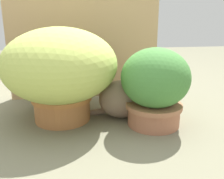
{
  "coord_description": "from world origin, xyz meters",
  "views": [
    {
      "loc": [
        -0.06,
        -1.26,
        0.59
      ],
      "look_at": [
        0.12,
        0.08,
        0.18
      ],
      "focal_mm": 41.57,
      "sensor_mm": 36.0,
      "label": 1
    }
  ],
  "objects_px": {
    "leafy_planter": "(155,86)",
    "mushroom_ornament_pink": "(68,110)",
    "grass_planter": "(60,69)",
    "cat": "(125,97)"
  },
  "relations": [
    {
      "from": "leafy_planter",
      "to": "mushroom_ornament_pink",
      "type": "xyz_separation_m",
      "value": [
        -0.45,
        0.04,
        -0.12
      ]
    },
    {
      "from": "cat",
      "to": "mushroom_ornament_pink",
      "type": "bearing_deg",
      "value": -165.14
    },
    {
      "from": "grass_planter",
      "to": "mushroom_ornament_pink",
      "type": "height_order",
      "value": "grass_planter"
    },
    {
      "from": "mushroom_ornament_pink",
      "to": "leafy_planter",
      "type": "bearing_deg",
      "value": -4.58
    },
    {
      "from": "grass_planter",
      "to": "mushroom_ornament_pink",
      "type": "relative_size",
      "value": 4.71
    },
    {
      "from": "grass_planter",
      "to": "cat",
      "type": "relative_size",
      "value": 1.64
    },
    {
      "from": "leafy_planter",
      "to": "cat",
      "type": "height_order",
      "value": "leafy_planter"
    },
    {
      "from": "leafy_planter",
      "to": "mushroom_ornament_pink",
      "type": "relative_size",
      "value": 3.17
    },
    {
      "from": "leafy_planter",
      "to": "grass_planter",
      "type": "bearing_deg",
      "value": 164.05
    },
    {
      "from": "grass_planter",
      "to": "leafy_planter",
      "type": "xyz_separation_m",
      "value": [
        0.49,
        -0.14,
        -0.07
      ]
    }
  ]
}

